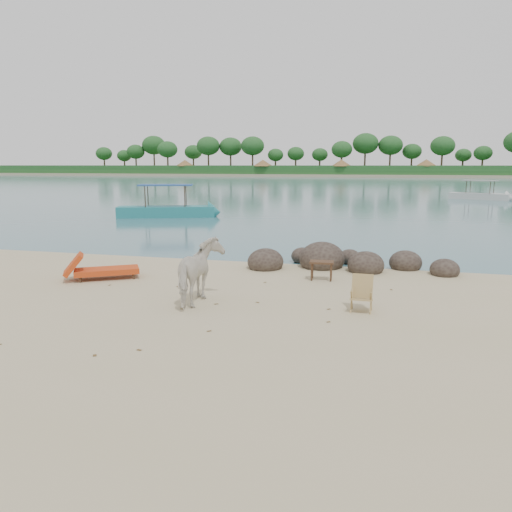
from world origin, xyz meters
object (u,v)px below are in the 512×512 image
Objects in this scene: boulders at (339,262)px; cow at (200,273)px; boat_near at (166,190)px; side_table at (322,272)px; deck_chair at (362,295)px; lounge_chair at (107,268)px.

cow is at bearing -119.11° from boulders.
cow reaches higher than boulders.
side_table is at bearing -71.76° from boat_near.
side_table is 0.83× the size of deck_chair.
boat_near reaches higher than deck_chair.
boat_near is at bearing 122.88° from side_table.
lounge_chair is at bearing -89.76° from boat_near.
cow is at bearing -132.65° from side_table.
cow is 4.01m from side_table.
boat_near is (-6.00, 17.16, 1.34)m from lounge_chair.
boulders is 9.60× the size of side_table.
boulders is 4.85m from deck_chair.
cow is 0.26× the size of boat_near.
boulders is at bearing 103.86° from deck_chair.
deck_chair is at bearing -78.75° from boulders.
boat_near is at bearing 127.99° from deck_chair.
lounge_chair is 18.23m from boat_near.
boulders is at bearing -123.42° from cow.
lounge_chair is 0.32× the size of boat_near.
boat_near is (-12.01, 15.77, 1.41)m from side_table.
side_table is at bearing -99.44° from boulders.
cow is 0.80× the size of lounge_chair.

